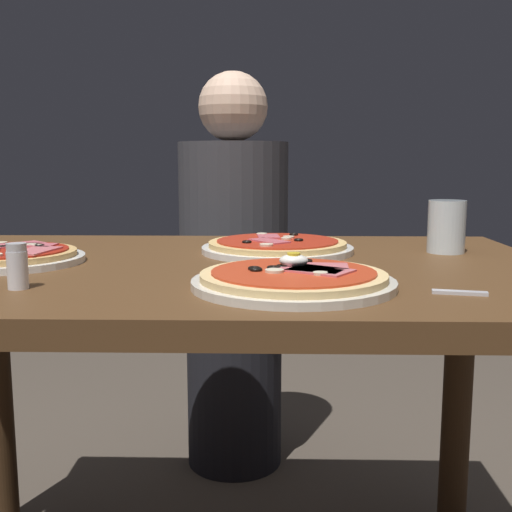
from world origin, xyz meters
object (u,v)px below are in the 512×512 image
at_px(fork, 481,294).
at_px(diner_person, 234,284).
at_px(pizza_across_left, 277,246).
at_px(salt_shaker, 17,266).
at_px(pizza_foreground, 294,279).
at_px(pizza_across_right, 8,256).
at_px(water_glass_near, 446,230).
at_px(dining_table, 211,324).

distance_m(fork, diner_person, 1.08).
relative_size(pizza_across_left, salt_shaker, 4.57).
xyz_separation_m(pizza_foreground, salt_shaker, (-0.40, -0.02, 0.02)).
xyz_separation_m(pizza_across_right, water_glass_near, (0.83, 0.15, 0.03)).
bearing_deg(diner_person, pizza_foreground, 98.71).
relative_size(pizza_across_left, fork, 1.95).
distance_m(dining_table, diner_person, 0.72).
height_order(pizza_across_right, fork, pizza_across_right).
distance_m(water_glass_near, diner_person, 0.78).
height_order(dining_table, diner_person, diner_person).
xyz_separation_m(pizza_foreground, pizza_across_left, (-0.02, 0.35, -0.00)).
bearing_deg(pizza_across_left, water_glass_near, 0.89).
height_order(pizza_across_right, salt_shaker, salt_shaker).
bearing_deg(pizza_across_right, water_glass_near, 10.10).
height_order(pizza_across_left, salt_shaker, salt_shaker).
height_order(pizza_across_left, diner_person, diner_person).
bearing_deg(dining_table, water_glass_near, 16.96).
height_order(dining_table, pizza_foreground, pizza_foreground).
height_order(pizza_across_right, water_glass_near, water_glass_near).
xyz_separation_m(dining_table, salt_shaker, (-0.26, -0.23, 0.15)).
bearing_deg(water_glass_near, fork, -98.57).
bearing_deg(diner_person, pizza_across_right, 63.22).
relative_size(pizza_across_left, water_glass_near, 2.91).
relative_size(pizza_across_right, water_glass_near, 2.59).
xyz_separation_m(pizza_across_right, diner_person, (0.37, 0.73, -0.20)).
bearing_deg(salt_shaker, fork, -2.54).
bearing_deg(fork, pizza_across_right, 161.54).
height_order(dining_table, pizza_across_left, pizza_across_left).
xyz_separation_m(pizza_foreground, fork, (0.26, -0.05, -0.01)).
relative_size(dining_table, salt_shaker, 18.69).
height_order(pizza_across_left, fork, pizza_across_left).
bearing_deg(pizza_across_left, dining_table, -132.25).
bearing_deg(fork, pizza_foreground, 169.29).
height_order(pizza_across_right, diner_person, diner_person).
distance_m(pizza_foreground, pizza_across_right, 0.55).
xyz_separation_m(salt_shaker, diner_person, (0.26, 0.96, -0.22)).
distance_m(pizza_across_right, fork, 0.81).
bearing_deg(salt_shaker, pizza_across_right, 115.77).
xyz_separation_m(pizza_across_left, salt_shaker, (-0.38, -0.37, 0.02)).
height_order(pizza_foreground, fork, pizza_foreground).
bearing_deg(dining_table, pizza_across_right, -178.99).
xyz_separation_m(pizza_across_left, diner_person, (-0.12, 0.59, -0.20)).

